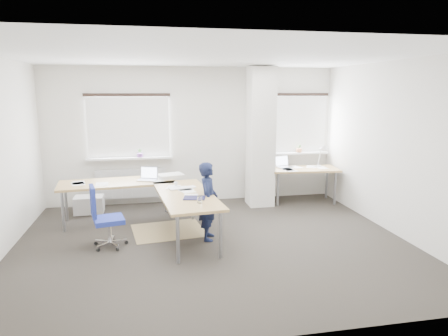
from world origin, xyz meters
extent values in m
plane|color=#2A2722|center=(0.00, 0.00, 0.00)|extent=(6.00, 6.00, 0.00)
cube|color=silver|center=(0.00, 2.50, 1.40)|extent=(6.00, 0.04, 2.80)
cube|color=silver|center=(0.00, -2.50, 1.40)|extent=(6.00, 0.04, 2.80)
cube|color=silver|center=(3.00, 0.00, 1.40)|extent=(0.04, 5.00, 2.80)
cube|color=white|center=(0.00, 0.00, 2.80)|extent=(6.00, 5.00, 0.04)
cube|color=silver|center=(1.30, 1.95, 1.39)|extent=(0.50, 0.50, 2.78)
cube|color=white|center=(-1.30, 2.47, 1.60)|extent=(1.60, 0.04, 1.20)
cube|color=white|center=(-1.30, 2.43, 1.60)|extent=(1.60, 0.02, 1.20)
cube|color=white|center=(-1.30, 2.40, 0.98)|extent=(1.70, 0.20, 0.04)
cube|color=white|center=(2.30, 2.47, 1.60)|extent=(1.20, 0.04, 1.20)
cube|color=white|center=(2.30, 2.43, 1.60)|extent=(1.20, 0.02, 1.20)
cube|color=white|center=(2.30, 2.40, 0.98)|extent=(1.30, 0.20, 0.04)
cube|color=silver|center=(-1.30, 2.42, 0.45)|extent=(1.40, 0.10, 0.60)
cylinder|color=#75408D|center=(-1.10, 2.38, 1.04)|extent=(0.12, 0.12, 0.08)
imported|color=#2F5D25|center=(-1.10, 2.38, 1.08)|extent=(0.09, 0.06, 0.17)
cylinder|color=#A76540|center=(2.30, 2.38, 1.04)|extent=(0.12, 0.12, 0.08)
imported|color=#2F5D25|center=(2.30, 2.38, 1.08)|extent=(0.09, 0.07, 0.17)
cube|color=#947F51|center=(-0.65, 0.70, 0.00)|extent=(1.27, 1.12, 0.01)
cube|color=white|center=(-2.09, 2.01, 0.16)|extent=(0.54, 0.38, 0.32)
cube|color=olive|center=(-1.50, 1.38, 0.71)|extent=(2.07, 1.00, 0.04)
cube|color=olive|center=(-0.38, 0.29, 0.71)|extent=(1.00, 2.07, 0.04)
cylinder|color=gray|center=(-2.36, 0.99, 0.34)|extent=(0.05, 0.05, 0.69)
cylinder|color=gray|center=(-2.42, 1.59, 0.34)|extent=(0.05, 0.05, 0.69)
cylinder|color=gray|center=(-0.63, 1.77, 0.34)|extent=(0.05, 0.05, 0.69)
cylinder|color=gray|center=(-0.58, -0.63, 0.34)|extent=(0.05, 0.05, 0.69)
cylinder|color=gray|center=(0.01, -0.57, 0.34)|extent=(0.05, 0.05, 0.69)
cylinder|color=gray|center=(-0.17, 1.22, 0.34)|extent=(0.05, 0.05, 0.69)
cube|color=#B7B7BC|center=(-0.97, 1.39, 0.74)|extent=(0.39, 0.32, 0.01)
cube|color=#B7B7BC|center=(-0.93, 1.50, 0.85)|extent=(0.33, 0.15, 0.22)
cube|color=silver|center=(-0.93, 1.50, 0.85)|extent=(0.28, 0.12, 0.19)
cube|color=white|center=(-0.40, 0.65, 0.74)|extent=(0.46, 0.24, 0.02)
cube|color=#151336|center=(-0.28, 0.00, 0.74)|extent=(0.36, 0.30, 0.01)
cube|color=beige|center=(-0.54, 1.52, 0.77)|extent=(0.52, 0.43, 0.07)
imported|color=white|center=(-0.49, 0.87, 0.76)|extent=(0.07, 0.07, 0.07)
cylinder|color=silver|center=(-0.23, -0.27, 0.78)|extent=(0.07, 0.07, 0.10)
cube|color=olive|center=(2.25, 1.95, 0.71)|extent=(1.46, 0.83, 0.04)
cylinder|color=gray|center=(1.63, 1.76, 0.34)|extent=(0.05, 0.05, 0.69)
cylinder|color=gray|center=(2.82, 1.64, 0.34)|extent=(0.05, 0.05, 0.69)
cylinder|color=gray|center=(1.68, 2.26, 0.34)|extent=(0.05, 0.05, 0.69)
cylinder|color=gray|center=(2.87, 2.14, 0.34)|extent=(0.05, 0.05, 0.69)
cube|color=#B7B7BC|center=(1.88, 2.12, 0.74)|extent=(0.38, 0.31, 0.01)
cube|color=#B7B7BC|center=(1.85, 2.23, 0.85)|extent=(0.33, 0.13, 0.22)
cube|color=silver|center=(1.85, 2.23, 0.85)|extent=(0.29, 0.11, 0.19)
cylinder|color=silver|center=(2.65, 2.08, 0.74)|extent=(0.10, 0.10, 0.02)
cylinder|color=silver|center=(2.65, 2.08, 0.93)|extent=(0.02, 0.16, 0.38)
cylinder|color=silver|center=(2.65, 1.96, 1.15)|extent=(0.02, 0.29, 0.13)
cone|color=silver|center=(2.65, 1.82, 1.13)|extent=(0.14, 0.16, 0.17)
cube|color=navy|center=(-1.55, 0.16, 0.42)|extent=(0.50, 0.50, 0.07)
cube|color=navy|center=(-1.75, 0.11, 0.73)|extent=(0.13, 0.37, 0.46)
cylinder|color=silver|center=(-1.55, 0.16, 0.25)|extent=(0.05, 0.05, 0.31)
cylinder|color=black|center=(-1.32, 0.21, 0.03)|extent=(0.06, 0.04, 0.05)
cylinder|color=black|center=(-1.52, 0.39, 0.03)|extent=(0.03, 0.06, 0.05)
cylinder|color=black|center=(-1.77, 0.25, 0.03)|extent=(0.06, 0.05, 0.05)
cylinder|color=black|center=(-1.71, -0.02, 0.03)|extent=(0.06, 0.06, 0.05)
cylinder|color=black|center=(-1.43, -0.05, 0.03)|extent=(0.05, 0.06, 0.05)
imported|color=black|center=(-0.04, 0.20, 0.62)|extent=(0.38, 0.50, 1.24)
camera|label=1|loc=(-0.94, -5.76, 2.31)|focal=32.00mm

